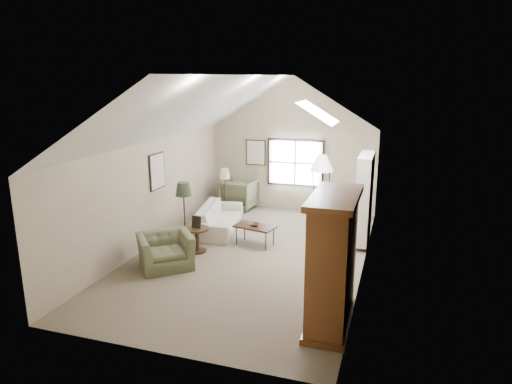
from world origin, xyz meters
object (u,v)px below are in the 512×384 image
(armoire, at_px, (332,262))
(side_table, at_px, (197,240))
(sofa, at_px, (219,218))
(side_chair, at_px, (336,209))
(armchair_far, at_px, (239,194))
(armchair_near, at_px, (166,251))
(coffee_table, at_px, (255,235))

(armoire, height_order, side_table, armoire)
(sofa, xyz_separation_m, side_chair, (2.92, 1.15, 0.17))
(armchair_far, xyz_separation_m, side_chair, (3.10, -0.91, 0.05))
(armchair_near, xyz_separation_m, armchair_far, (-0.02, 4.67, 0.10))
(side_table, bearing_deg, armchair_far, 94.40)
(armoire, distance_m, coffee_table, 3.93)
(armoire, bearing_deg, side_table, 146.79)
(armchair_near, bearing_deg, armoire, -58.49)
(sofa, bearing_deg, side_chair, -78.62)
(armoire, xyz_separation_m, armchair_near, (-3.71, 1.25, -0.74))
(side_chair, bearing_deg, side_table, -137.38)
(armchair_far, height_order, side_chair, side_chair)
(armchair_near, xyz_separation_m, side_table, (0.27, 1.01, -0.07))
(coffee_table, bearing_deg, side_table, -144.69)
(armchair_near, distance_m, coffee_table, 2.31)
(armoire, height_order, sofa, armoire)
(armchair_near, bearing_deg, coffee_table, 12.23)
(armchair_near, relative_size, side_table, 1.91)
(armchair_near, height_order, side_chair, side_chair)
(armchair_near, height_order, side_table, armchair_near)
(armoire, xyz_separation_m, side_table, (-3.45, 2.25, -0.81))
(side_table, xyz_separation_m, side_chair, (2.82, 2.75, 0.22))
(armoire, bearing_deg, armchair_near, 161.39)
(armoire, distance_m, side_table, 4.20)
(armoire, xyz_separation_m, side_chair, (-0.63, 5.01, -0.59))
(armchair_near, bearing_deg, side_chair, 10.78)
(sofa, bearing_deg, armoire, -147.62)
(armchair_far, bearing_deg, armchair_near, 94.75)
(armchair_near, height_order, armchair_far, armchair_far)
(sofa, relative_size, armchair_far, 2.29)
(side_chair, bearing_deg, coffee_table, -132.40)
(armchair_far, bearing_deg, side_table, 98.95)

